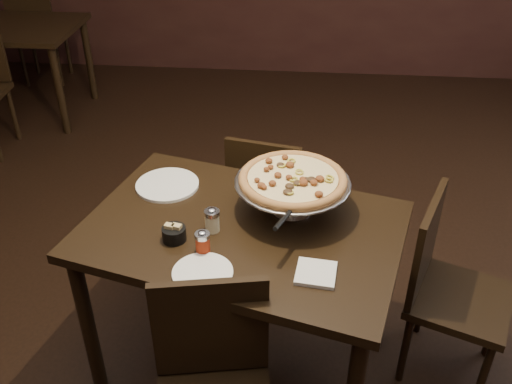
{
  "coord_description": "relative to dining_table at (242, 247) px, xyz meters",
  "views": [
    {
      "loc": [
        0.18,
        -1.86,
        2.08
      ],
      "look_at": [
        0.02,
        -0.04,
        0.89
      ],
      "focal_mm": 40.0,
      "sensor_mm": 36.0,
      "label": 1
    }
  ],
  "objects": [
    {
      "name": "napkin_stack",
      "position": [
        0.29,
        -0.25,
        0.11
      ],
      "size": [
        0.15,
        0.15,
        0.01
      ],
      "primitive_type": "cube",
      "rotation": [
        0.0,
        0.0,
        -0.11
      ],
      "color": "white",
      "rests_on": "dining_table"
    },
    {
      "name": "pizza_stand",
      "position": [
        0.19,
        0.12,
        0.25
      ],
      "size": [
        0.46,
        0.46,
        0.19
      ],
      "color": "silver",
      "rests_on": "dining_table"
    },
    {
      "name": "plate_near",
      "position": [
        -0.11,
        -0.29,
        0.11
      ],
      "size": [
        0.21,
        0.21,
        0.01
      ],
      "primitive_type": "cylinder",
      "color": "white",
      "rests_on": "dining_table"
    },
    {
      "name": "background_table",
      "position": [
        -2.17,
        2.46,
        -0.02
      ],
      "size": [
        1.18,
        0.79,
        0.74
      ],
      "color": "black",
      "rests_on": "ground"
    },
    {
      "name": "chair_side",
      "position": [
        0.84,
        0.07,
        -0.2
      ],
      "size": [
        0.51,
        0.51,
        0.85
      ],
      "rotation": [
        0.0,
        0.0,
        1.19
      ],
      "color": "black",
      "rests_on": "ground"
    },
    {
      "name": "parmesan_shaker",
      "position": [
        -0.11,
        -0.03,
        0.15
      ],
      "size": [
        0.06,
        0.06,
        0.1
      ],
      "color": "#EFEDBA",
      "rests_on": "dining_table"
    },
    {
      "name": "plate_left",
      "position": [
        -0.35,
        0.26,
        0.11
      ],
      "size": [
        0.27,
        0.27,
        0.01
      ],
      "primitive_type": "cylinder",
      "color": "white",
      "rests_on": "dining_table"
    },
    {
      "name": "room",
      "position": [
        0.09,
        0.12,
        0.74
      ],
      "size": [
        6.04,
        7.04,
        2.84
      ],
      "color": "black",
      "rests_on": "ground"
    },
    {
      "name": "dining_table",
      "position": [
        0.0,
        0.0,
        0.0
      ],
      "size": [
        1.38,
        1.09,
        0.76
      ],
      "rotation": [
        0.0,
        0.0,
        -0.26
      ],
      "color": "black",
      "rests_on": "ground"
    },
    {
      "name": "chair_far",
      "position": [
        0.06,
        0.69,
        -0.22
      ],
      "size": [
        0.45,
        0.45,
        0.81
      ],
      "rotation": [
        0.0,
        0.0,
        2.94
      ],
      "color": "black",
      "rests_on": "ground"
    },
    {
      "name": "serving_spatula",
      "position": [
        0.16,
        -0.15,
        0.25
      ],
      "size": [
        0.14,
        0.14,
        0.02
      ],
      "rotation": [
        0.0,
        0.0,
        -0.39
      ],
      "color": "silver",
      "rests_on": "pizza_stand"
    },
    {
      "name": "bg_chair_far",
      "position": [
        -2.2,
        3.11,
        -0.19
      ],
      "size": [
        0.44,
        0.44,
        0.85
      ],
      "rotation": [
        0.0,
        0.0,
        3.25
      ],
      "color": "black",
      "rests_on": "ground"
    },
    {
      "name": "pepper_flake_shaker",
      "position": [
        -0.12,
        -0.17,
        0.15
      ],
      "size": [
        0.06,
        0.06,
        0.1
      ],
      "color": "#96290D",
      "rests_on": "dining_table"
    },
    {
      "name": "packet_caddy",
      "position": [
        -0.24,
        -0.1,
        0.13
      ],
      "size": [
        0.09,
        0.09,
        0.07
      ],
      "rotation": [
        0.0,
        0.0,
        -0.24
      ],
      "color": "black",
      "rests_on": "dining_table"
    }
  ]
}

